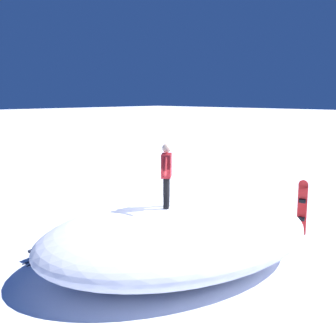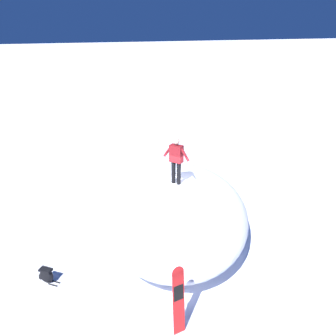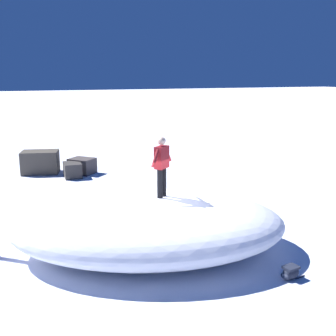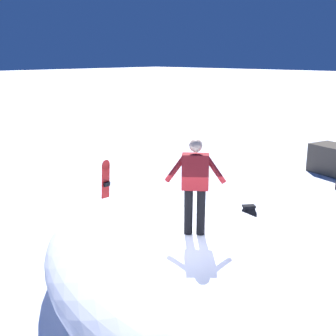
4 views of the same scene
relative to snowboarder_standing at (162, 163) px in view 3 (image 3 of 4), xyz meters
The scene contains 6 objects.
ground 2.43m from the snowboarder_standing, 84.66° to the right, with size 240.00×240.00×0.00m, color white.
snow_mound 1.68m from the snowboarder_standing, 160.34° to the left, with size 7.18×4.59×1.51m, color white.
snowboarder_standing is the anchor object (origin of this frame).
backpack_near 4.04m from the snowboarder_standing, 50.80° to the right, with size 0.64×0.37×0.31m.
backpack_far 5.11m from the snowboarder_standing, 111.10° to the left, with size 0.50×0.56×0.44m.
rock_outcrop 10.49m from the snowboarder_standing, 97.88° to the left, with size 3.48×3.02×1.08m.
Camera 3 is at (-3.95, -9.00, 4.60)m, focal length 43.77 mm.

